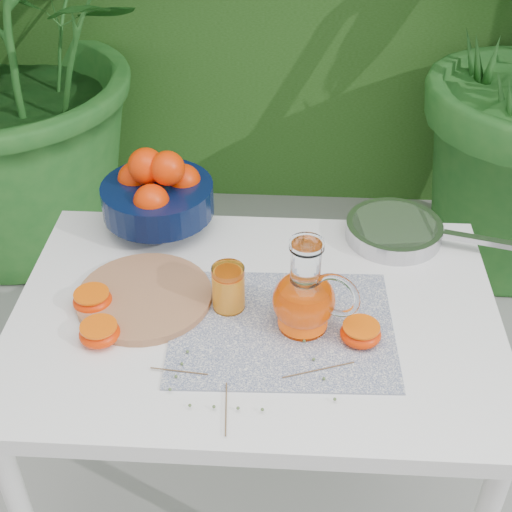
# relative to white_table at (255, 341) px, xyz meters

# --- Properties ---
(ground) EXTENTS (60.00, 60.00, 0.00)m
(ground) POSITION_rel_white_table_xyz_m (0.12, 0.04, -0.67)
(ground) COLOR #A29F9B
(potted_plant_left) EXTENTS (1.90, 1.90, 1.66)m
(potted_plant_left) POSITION_rel_white_table_xyz_m (-0.95, 1.31, 0.16)
(potted_plant_left) COLOR #1F5D20
(potted_plant_left) RESTS_ON ground
(white_table) EXTENTS (1.00, 0.70, 0.75)m
(white_table) POSITION_rel_white_table_xyz_m (0.00, 0.00, 0.00)
(white_table) COLOR white
(white_table) RESTS_ON ground
(placemat) EXTENTS (0.45, 0.36, 0.00)m
(placemat) POSITION_rel_white_table_xyz_m (0.06, -0.04, 0.08)
(placemat) COLOR #0E1C4E
(placemat) RESTS_ON white_table
(cutting_board) EXTENTS (0.32, 0.32, 0.02)m
(cutting_board) POSITION_rel_white_table_xyz_m (-0.23, 0.02, 0.09)
(cutting_board) COLOR #A6724B
(cutting_board) RESTS_ON white_table
(fruit_bowl) EXTENTS (0.27, 0.27, 0.21)m
(fruit_bowl) POSITION_rel_white_table_xyz_m (-0.25, 0.30, 0.18)
(fruit_bowl) COLOR black
(fruit_bowl) RESTS_ON white_table
(juice_pitcher) EXTENTS (0.19, 0.16, 0.20)m
(juice_pitcher) POSITION_rel_white_table_xyz_m (0.10, -0.04, 0.16)
(juice_pitcher) COLOR white
(juice_pitcher) RESTS_ON white_table
(juice_tumbler) EXTENTS (0.08, 0.08, 0.10)m
(juice_tumbler) POSITION_rel_white_table_xyz_m (-0.06, 0.01, 0.13)
(juice_tumbler) COLOR white
(juice_tumbler) RESTS_ON white_table
(saute_pan) EXTENTS (0.41, 0.27, 0.04)m
(saute_pan) POSITION_rel_white_table_xyz_m (0.31, 0.28, 0.10)
(saute_pan) COLOR #ABABAF
(saute_pan) RESTS_ON white_table
(orange_halves) EXTENTS (0.64, 0.19, 0.04)m
(orange_halves) POSITION_rel_white_table_xyz_m (-0.14, -0.06, 0.10)
(orange_halves) COLOR #EC3702
(orange_halves) RESTS_ON white_table
(thyme_sprigs) EXTENTS (0.38, 0.24, 0.01)m
(thyme_sprigs) POSITION_rel_white_table_xyz_m (-0.01, -0.20, 0.09)
(thyme_sprigs) COLOR brown
(thyme_sprigs) RESTS_ON white_table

